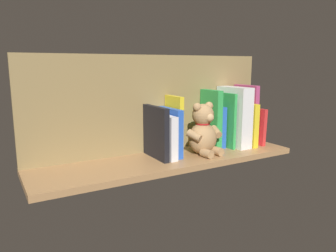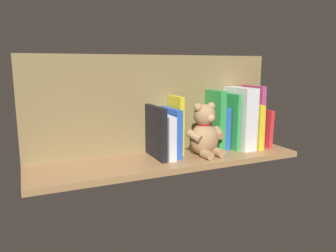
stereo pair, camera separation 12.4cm
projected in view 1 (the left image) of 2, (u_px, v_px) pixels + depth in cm
name	position (u px, v px, depth cm)	size (l,w,h in cm)	color
ground_plane	(168.00, 160.00, 126.19)	(103.85, 27.97, 2.20)	#A87A4C
shelf_back_panel	(154.00, 104.00, 132.37)	(103.85, 1.50, 38.92)	olive
book_0	(252.00, 125.00, 148.63)	(1.82, 16.51, 16.09)	red
book_1	(246.00, 114.00, 147.35)	(2.07, 14.18, 26.20)	#B23F72
book_2	(243.00, 124.00, 145.12)	(2.73, 17.38, 18.69)	yellow
dictionary_thick_white	(234.00, 117.00, 141.91)	(6.08, 17.21, 25.74)	white
book_3	(224.00, 120.00, 141.07)	(1.32, 14.73, 23.33)	green
book_4	(216.00, 126.00, 141.80)	(2.46, 11.18, 17.59)	blue
book_5	(211.00, 119.00, 138.98)	(2.70, 12.38, 24.69)	green
teddy_bear	(203.00, 131.00, 129.28)	(16.59, 14.41, 20.66)	tan
book_6	(174.00, 125.00, 130.57)	(1.85, 11.73, 22.98)	yellow
book_7	(170.00, 132.00, 127.83)	(2.50, 15.73, 18.58)	blue
book_8	(163.00, 136.00, 125.58)	(2.98, 17.39, 16.54)	silver
book_9	(156.00, 132.00, 123.64)	(2.06, 17.40, 19.83)	black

